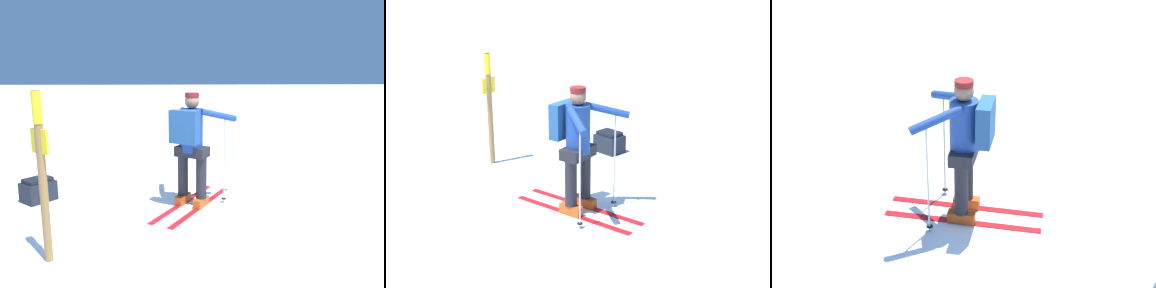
{
  "view_description": "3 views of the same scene",
  "coord_description": "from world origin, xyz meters",
  "views": [
    {
      "loc": [
        4.34,
        -0.25,
        1.93
      ],
      "look_at": [
        -0.74,
        -0.07,
        0.89
      ],
      "focal_mm": 35.0,
      "sensor_mm": 36.0,
      "label": 1
    },
    {
      "loc": [
        -1.48,
        6.03,
        3.0
      ],
      "look_at": [
        -0.74,
        -0.07,
        0.89
      ],
      "focal_mm": 50.0,
      "sensor_mm": 36.0,
      "label": 2
    },
    {
      "loc": [
        -2.28,
        -4.7,
        3.5
      ],
      "look_at": [
        -0.74,
        -0.07,
        0.89
      ],
      "focal_mm": 50.0,
      "sensor_mm": 36.0,
      "label": 3
    }
  ],
  "objects": [
    {
      "name": "skier",
      "position": [
        -0.72,
        -0.08,
        0.91
      ],
      "size": [
        1.7,
        1.24,
        1.6
      ],
      "color": "red",
      "rests_on": "ground_plane"
    },
    {
      "name": "ground_plane",
      "position": [
        0.0,
        0.0,
        0.0
      ],
      "size": [
        80.0,
        80.0,
        0.0
      ],
      "primitive_type": "plane",
      "color": "white"
    }
  ]
}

